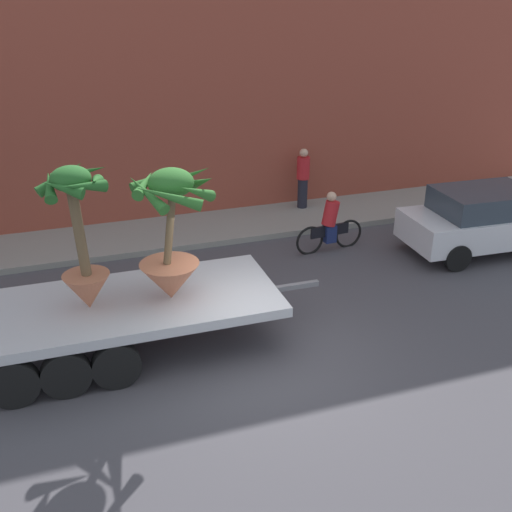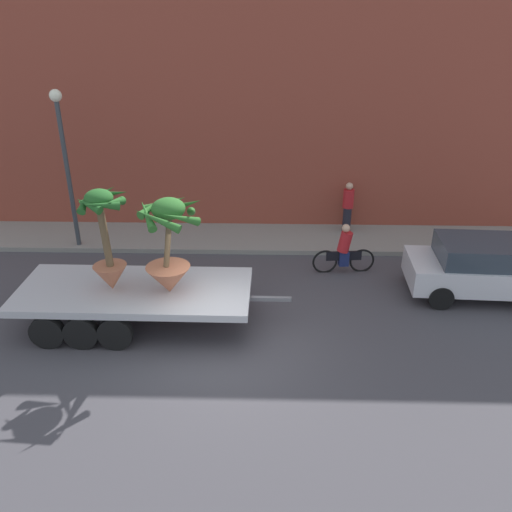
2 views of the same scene
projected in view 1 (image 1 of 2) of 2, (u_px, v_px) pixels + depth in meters
ground_plane at (258, 357)px, 10.90m from camera, size 60.00×60.00×0.00m
sidewalk at (182, 232)px, 16.13m from camera, size 24.00×2.20×0.15m
building_facade at (160, 64)px, 15.94m from camera, size 24.00×1.20×8.24m
flatbed_trailer at (105, 315)px, 10.75m from camera, size 6.63×2.44×0.98m
potted_palm_rear at (171, 241)px, 10.42m from camera, size 1.53×1.59×2.35m
potted_palm_middle at (81, 241)px, 10.02m from camera, size 1.22×1.29×2.51m
cyclist at (330, 225)px, 14.95m from camera, size 1.84×0.38×1.54m
parked_car at (487, 219)px, 14.87m from camera, size 4.23×2.01×1.58m
pedestrian_near_gate at (303, 177)px, 17.29m from camera, size 0.36×0.36×1.71m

